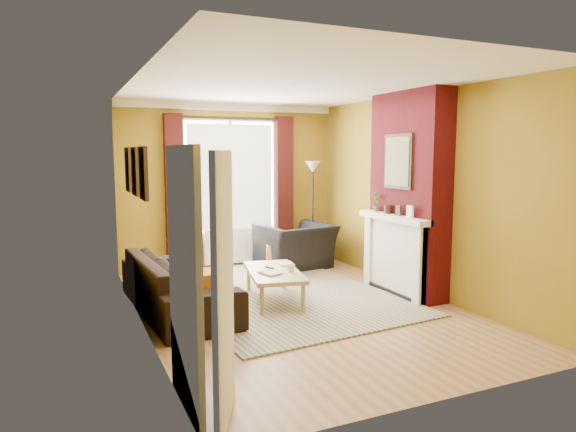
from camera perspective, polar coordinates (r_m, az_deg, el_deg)
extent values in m
plane|color=olive|center=(6.70, 0.88, -10.05)|extent=(5.50, 5.50, 0.00)
cube|color=olive|center=(8.99, -6.50, 3.39)|extent=(3.80, 0.02, 2.80)
cube|color=olive|center=(4.12, 17.23, -1.27)|extent=(3.80, 0.02, 2.80)
cube|color=olive|center=(7.43, 14.34, 2.43)|extent=(0.02, 5.50, 2.80)
cube|color=olive|center=(5.89, -16.11, 1.21)|extent=(0.02, 5.50, 2.80)
cube|color=white|center=(6.45, 0.93, 14.43)|extent=(3.80, 5.50, 0.01)
cube|color=#45090E|center=(7.32, 13.26, 2.40)|extent=(0.35, 1.40, 2.80)
cube|color=white|center=(7.32, 11.85, -4.28)|extent=(0.12, 1.30, 1.10)
cube|color=white|center=(7.21, 11.64, -0.19)|extent=(0.22, 1.40, 0.08)
cube|color=white|center=(6.86, 14.55, -5.38)|extent=(0.16, 0.14, 1.04)
cube|color=white|center=(7.78, 9.23, -3.77)|extent=(0.16, 0.14, 1.04)
cube|color=black|center=(7.36, 12.02, -5.02)|extent=(0.06, 0.80, 0.90)
cube|color=black|center=(7.45, 11.81, -8.20)|extent=(0.20, 1.00, 0.06)
cube|color=white|center=(6.92, 13.41, 0.47)|extent=(0.03, 0.12, 0.16)
cube|color=black|center=(7.12, 12.19, 0.60)|extent=(0.03, 0.10, 0.14)
cylinder|color=black|center=(7.32, 11.04, 0.73)|extent=(0.10, 0.10, 0.12)
cube|color=black|center=(7.19, 12.15, 5.94)|extent=(0.03, 0.60, 0.75)
cube|color=#AF913B|center=(7.17, 12.02, 5.94)|extent=(0.01, 0.52, 0.66)
cube|color=white|center=(8.97, -6.54, 11.95)|extent=(3.80, 0.08, 0.12)
cube|color=white|center=(8.95, -6.45, 4.33)|extent=(1.60, 0.04, 1.90)
cube|color=silver|center=(8.92, -6.37, 4.32)|extent=(1.50, 0.02, 1.80)
cube|color=white|center=(8.93, -6.41, 4.33)|extent=(0.06, 0.04, 1.90)
cube|color=#3C100D|center=(8.63, -12.47, 2.78)|extent=(0.30, 0.16, 2.50)
cube|color=#3C100D|center=(9.22, -0.44, 3.21)|extent=(0.30, 0.16, 2.50)
cylinder|color=black|center=(8.88, -6.36, 10.77)|extent=(2.30, 0.05, 0.05)
cube|color=white|center=(9.02, -6.21, -3.32)|extent=(1.00, 0.10, 0.60)
cube|color=white|center=(8.84, -8.87, -3.58)|extent=(0.04, 0.03, 0.56)
cube|color=white|center=(8.87, -8.19, -3.53)|extent=(0.04, 0.03, 0.56)
cube|color=white|center=(8.90, -7.51, -3.48)|extent=(0.04, 0.03, 0.56)
cube|color=white|center=(8.93, -6.83, -3.43)|extent=(0.04, 0.03, 0.56)
cube|color=white|center=(8.97, -6.15, -3.39)|extent=(0.04, 0.03, 0.56)
cube|color=white|center=(9.00, -5.49, -3.34)|extent=(0.04, 0.03, 0.56)
cube|color=white|center=(9.03, -4.82, -3.29)|extent=(0.04, 0.03, 0.56)
cube|color=white|center=(9.07, -4.17, -3.24)|extent=(0.04, 0.03, 0.56)
cube|color=white|center=(9.11, -3.52, -3.19)|extent=(0.04, 0.03, 0.56)
cube|color=black|center=(5.77, -15.80, 4.59)|extent=(0.04, 0.44, 0.58)
cube|color=gold|center=(5.78, -15.56, 4.60)|extent=(0.01, 0.38, 0.52)
cube|color=black|center=(6.42, -16.64, 4.79)|extent=(0.04, 0.44, 0.58)
cube|color=#2F8D4C|center=(6.42, -16.42, 4.79)|extent=(0.01, 0.38, 0.52)
cube|color=black|center=(7.06, -17.33, 4.95)|extent=(0.04, 0.44, 0.58)
cube|color=orange|center=(7.06, -17.12, 4.96)|extent=(0.01, 0.38, 0.52)
cube|color=white|center=(3.97, -11.42, -7.29)|extent=(0.05, 0.94, 2.06)
cube|color=black|center=(3.97, -11.13, -7.27)|extent=(0.02, 0.80, 1.98)
cube|color=white|center=(3.68, -7.18, -8.35)|extent=(0.37, 0.74, 1.98)
imported|color=#3F7433|center=(7.56, 9.75, 1.53)|extent=(0.14, 0.10, 0.27)
cube|color=#A84F0E|center=(6.02, -9.66, -6.89)|extent=(0.34, 0.40, 0.16)
cube|color=#A84F0E|center=(6.69, -11.15, -5.52)|extent=(0.34, 0.40, 0.16)
cube|color=#2F5F82|center=(7.27, -1.20, -8.58)|extent=(3.07, 4.03, 0.02)
imported|color=black|center=(6.60, -12.20, -7.37)|extent=(1.08, 2.42, 0.69)
imported|color=black|center=(8.79, 0.83, -3.36)|extent=(1.31, 1.18, 0.76)
cube|color=tan|center=(6.81, -1.58, -6.28)|extent=(0.89, 1.39, 0.05)
cylinder|color=tan|center=(6.27, -2.91, -9.48)|extent=(0.06, 0.06, 0.37)
cylinder|color=tan|center=(6.37, 1.70, -9.21)|extent=(0.06, 0.06, 0.37)
cylinder|color=tan|center=(7.37, -4.39, -6.96)|extent=(0.06, 0.06, 0.37)
cylinder|color=tan|center=(7.46, -0.46, -6.78)|extent=(0.06, 0.06, 0.37)
cylinder|color=olive|center=(8.58, -1.23, -4.65)|extent=(0.37, 0.37, 0.46)
cylinder|color=black|center=(9.19, 2.72, -5.22)|extent=(0.31, 0.31, 0.03)
cylinder|color=black|center=(9.04, 2.75, 0.08)|extent=(0.03, 0.03, 1.68)
cone|color=beige|center=(8.98, 2.79, 5.47)|extent=(0.31, 0.31, 0.20)
imported|color=#999999|center=(6.54, -2.69, -6.47)|extent=(0.28, 0.33, 0.03)
imported|color=#999999|center=(7.12, -0.97, -5.38)|extent=(0.23, 0.29, 0.02)
imported|color=#999999|center=(6.72, 0.33, -5.81)|extent=(0.11, 0.11, 0.10)
cube|color=#232326|center=(6.94, -2.08, -5.71)|extent=(0.08, 0.15, 0.02)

